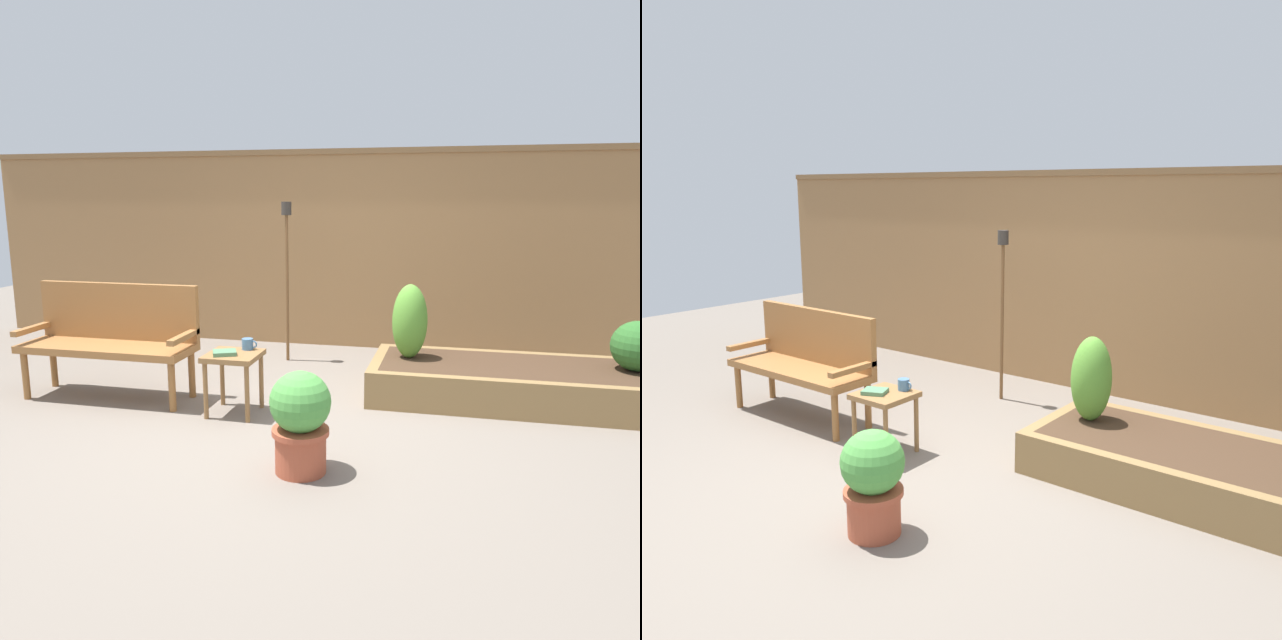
% 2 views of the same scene
% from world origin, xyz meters
% --- Properties ---
extents(ground_plane, '(14.00, 14.00, 0.00)m').
position_xyz_m(ground_plane, '(0.00, 0.00, 0.00)').
color(ground_plane, '#70665B').
extents(fence_back, '(8.40, 0.14, 2.16)m').
position_xyz_m(fence_back, '(0.00, 2.60, 1.09)').
color(fence_back, olive).
rests_on(fence_back, ground_plane).
extents(garden_bench, '(1.44, 0.48, 0.94)m').
position_xyz_m(garden_bench, '(-1.48, 0.42, 0.54)').
color(garden_bench, '#936033').
rests_on(garden_bench, ground_plane).
extents(side_table, '(0.40, 0.40, 0.48)m').
position_xyz_m(side_table, '(-0.33, 0.22, 0.40)').
color(side_table, olive).
rests_on(side_table, ground_plane).
extents(cup_on_table, '(0.12, 0.09, 0.09)m').
position_xyz_m(cup_on_table, '(-0.26, 0.36, 0.52)').
color(cup_on_table, teal).
rests_on(cup_on_table, side_table).
extents(book_on_table, '(0.22, 0.20, 0.03)m').
position_xyz_m(book_on_table, '(-0.38, 0.16, 0.50)').
color(book_on_table, '#4C7A56').
rests_on(book_on_table, side_table).
extents(potted_boxwood, '(0.37, 0.37, 0.63)m').
position_xyz_m(potted_boxwood, '(0.44, -0.66, 0.34)').
color(potted_boxwood, '#A84C33').
rests_on(potted_boxwood, ground_plane).
extents(raised_planter_bed, '(2.40, 1.00, 0.30)m').
position_xyz_m(raised_planter_bed, '(1.84, 1.03, 0.15)').
color(raised_planter_bed, olive).
rests_on(raised_planter_bed, ground_plane).
extents(shrub_near_bench, '(0.30, 0.30, 0.63)m').
position_xyz_m(shrub_near_bench, '(0.93, 1.08, 0.62)').
color(shrub_near_bench, brown).
rests_on(shrub_near_bench, raised_planter_bed).
extents(tiki_torch, '(0.10, 0.10, 1.61)m').
position_xyz_m(tiki_torch, '(-0.36, 1.82, 1.11)').
color(tiki_torch, brown).
rests_on(tiki_torch, ground_plane).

